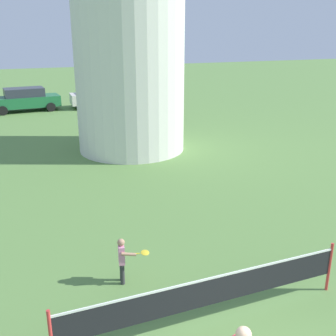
{
  "coord_description": "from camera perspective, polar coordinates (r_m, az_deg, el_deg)",
  "views": [
    {
      "loc": [
        -3.11,
        -3.18,
        5.21
      ],
      "look_at": [
        -0.06,
        4.41,
        2.45
      ],
      "focal_mm": 43.7,
      "sensor_mm": 36.0,
      "label": 1
    }
  ],
  "objects": [
    {
      "name": "parked_car_green",
      "position": [
        29.43,
        -19.34,
        9.04
      ],
      "size": [
        4.59,
        2.14,
        1.56
      ],
      "color": "#1E6638",
      "rests_on": "ground_plane"
    },
    {
      "name": "player_far",
      "position": [
        8.98,
        -6.29,
        -12.36
      ],
      "size": [
        0.65,
        0.54,
        1.05
      ],
      "color": "#333338",
      "rests_on": "ground_plane"
    },
    {
      "name": "tennis_net",
      "position": [
        7.81,
        5.72,
        -16.83
      ],
      "size": [
        5.68,
        0.06,
        1.1
      ],
      "color": "red",
      "rests_on": "ground_plane"
    },
    {
      "name": "parked_car_cream",
      "position": [
        29.76,
        -9.14,
        9.94
      ],
      "size": [
        4.48,
        2.02,
        1.56
      ],
      "color": "silver",
      "rests_on": "ground_plane"
    }
  ]
}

